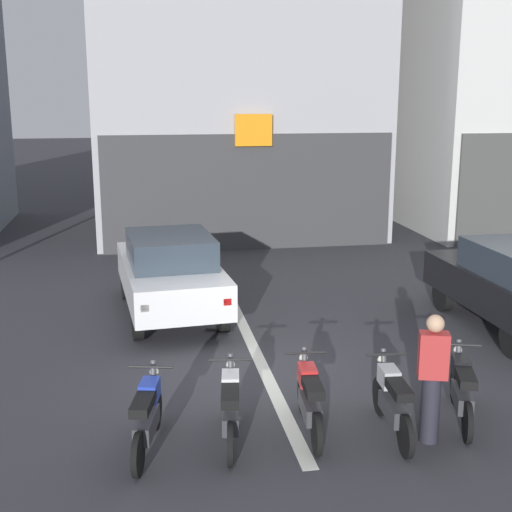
% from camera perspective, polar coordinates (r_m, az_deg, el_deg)
% --- Properties ---
extents(ground_plane, '(120.00, 120.00, 0.00)m').
position_cam_1_polar(ground_plane, '(11.10, 0.71, -9.46)').
color(ground_plane, '#333338').
extents(lane_centre_line, '(0.20, 18.00, 0.01)m').
position_cam_1_polar(lane_centre_line, '(16.73, -3.02, -1.58)').
color(lane_centre_line, silver).
rests_on(lane_centre_line, ground).
extents(car_white_crossing_near, '(2.11, 4.24, 1.64)m').
position_cam_1_polar(car_white_crossing_near, '(13.65, -7.07, -1.27)').
color(car_white_crossing_near, black).
rests_on(car_white_crossing_near, ground).
extents(car_grey_down_street, '(2.13, 4.25, 1.64)m').
position_cam_1_polar(car_grey_down_street, '(23.09, -1.18, 4.81)').
color(car_grey_down_street, black).
rests_on(car_grey_down_street, ground).
extents(motorcycle_blue_row_leftmost, '(0.56, 1.65, 0.98)m').
position_cam_1_polar(motorcycle_blue_row_leftmost, '(8.76, -8.94, -12.83)').
color(motorcycle_blue_row_leftmost, black).
rests_on(motorcycle_blue_row_leftmost, ground).
extents(motorcycle_white_row_left_mid, '(0.55, 1.66, 0.98)m').
position_cam_1_polar(motorcycle_white_row_left_mid, '(8.88, -2.11, -12.30)').
color(motorcycle_white_row_left_mid, black).
rests_on(motorcycle_white_row_left_mid, ground).
extents(motorcycle_red_row_centre, '(0.55, 1.67, 0.98)m').
position_cam_1_polar(motorcycle_red_row_centre, '(9.12, 4.41, -11.61)').
color(motorcycle_red_row_centre, black).
rests_on(motorcycle_red_row_centre, ground).
extents(motorcycle_silver_row_right_mid, '(0.55, 1.67, 0.98)m').
position_cam_1_polar(motorcycle_silver_row_right_mid, '(9.21, 11.16, -11.58)').
color(motorcycle_silver_row_right_mid, black).
rests_on(motorcycle_silver_row_right_mid, ground).
extents(motorcycle_black_row_rightmost, '(0.66, 1.61, 0.98)m').
position_cam_1_polar(motorcycle_black_row_rightmost, '(9.76, 16.58, -10.43)').
color(motorcycle_black_row_rightmost, black).
rests_on(motorcycle_black_row_rightmost, ground).
extents(person_by_motorcycles, '(0.41, 0.31, 1.67)m').
position_cam_1_polar(person_by_motorcycles, '(8.97, 14.29, -9.67)').
color(person_by_motorcycles, '#23232D').
rests_on(person_by_motorcycles, ground).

